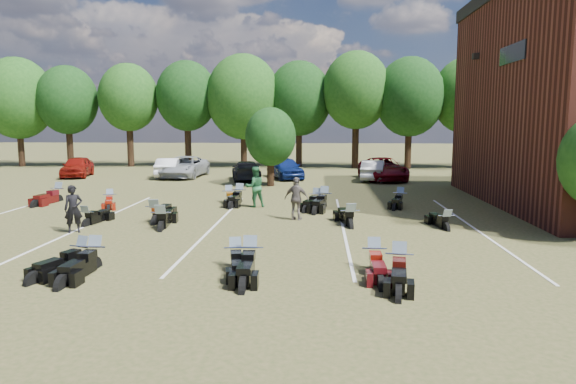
# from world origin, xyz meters

# --- Properties ---
(ground) EXTENTS (160.00, 160.00, 0.00)m
(ground) POSITION_xyz_m (0.00, 0.00, 0.00)
(ground) COLOR brown
(ground) RESTS_ON ground
(car_0) EXTENTS (2.71, 4.69, 1.50)m
(car_0) POSITION_xyz_m (-16.72, 19.96, 0.75)
(car_0) COLOR maroon
(car_0) RESTS_ON ground
(car_1) EXTENTS (2.05, 4.45, 1.42)m
(car_1) POSITION_xyz_m (-9.86, 20.06, 0.71)
(car_1) COLOR silver
(car_1) RESTS_ON ground
(car_2) EXTENTS (2.83, 5.63, 1.53)m
(car_2) POSITION_xyz_m (-8.78, 20.17, 0.76)
(car_2) COLOR #96999E
(car_2) RESTS_ON ground
(car_3) EXTENTS (2.74, 4.88, 1.33)m
(car_3) POSITION_xyz_m (-3.99, 18.54, 0.67)
(car_3) COLOR black
(car_3) RESTS_ON ground
(car_4) EXTENTS (3.21, 4.81, 1.52)m
(car_4) POSITION_xyz_m (-1.33, 19.72, 0.76)
(car_4) COLOR navy
(car_4) RESTS_ON ground
(car_5) EXTENTS (2.12, 4.41, 1.39)m
(car_5) POSITION_xyz_m (4.79, 18.93, 0.70)
(car_5) COLOR beige
(car_5) RESTS_ON ground
(car_6) EXTENTS (3.28, 5.87, 1.55)m
(car_6) POSITION_xyz_m (5.49, 19.21, 0.78)
(car_6) COLOR #5D050E
(car_6) RESTS_ON ground
(car_7) EXTENTS (3.26, 4.83, 1.30)m
(car_7) POSITION_xyz_m (12.71, 19.85, 0.65)
(car_7) COLOR #3E3E43
(car_7) RESTS_ON ground
(person_black) EXTENTS (0.76, 0.68, 1.76)m
(person_black) POSITION_xyz_m (-7.89, 1.32, 0.88)
(person_black) COLOR black
(person_black) RESTS_ON ground
(person_green) EXTENTS (1.15, 1.04, 1.94)m
(person_green) POSITION_xyz_m (-1.98, 7.39, 0.97)
(person_green) COLOR #246236
(person_green) RESTS_ON ground
(person_grey) EXTENTS (1.13, 0.73, 1.78)m
(person_grey) POSITION_xyz_m (0.15, 4.26, 0.89)
(person_grey) COLOR #5E5651
(person_grey) RESTS_ON ground
(motorcycle_1) EXTENTS (0.84, 2.33, 1.28)m
(motorcycle_1) POSITION_xyz_m (-5.12, -3.22, 0.00)
(motorcycle_1) COLOR black
(motorcycle_1) RESTS_ON ground
(motorcycle_2) EXTENTS (1.37, 2.29, 1.22)m
(motorcycle_2) POSITION_xyz_m (-5.57, -3.09, 0.00)
(motorcycle_2) COLOR black
(motorcycle_2) RESTS_ON ground
(motorcycle_3) EXTENTS (0.83, 2.39, 1.32)m
(motorcycle_3) POSITION_xyz_m (-0.80, -3.11, 0.00)
(motorcycle_3) COLOR black
(motorcycle_3) RESTS_ON ground
(motorcycle_4) EXTENTS (1.09, 2.19, 1.17)m
(motorcycle_4) POSITION_xyz_m (-1.24, -2.83, 0.00)
(motorcycle_4) COLOR black
(motorcycle_4) RESTS_ON ground
(motorcycle_5) EXTENTS (1.09, 2.43, 1.30)m
(motorcycle_5) POSITION_xyz_m (3.17, -3.53, 0.00)
(motorcycle_5) COLOR black
(motorcycle_5) RESTS_ON ground
(motorcycle_6) EXTENTS (0.71, 2.22, 1.23)m
(motorcycle_6) POSITION_xyz_m (2.60, -2.82, 0.00)
(motorcycle_6) COLOR #4B0A0F
(motorcycle_6) RESTS_ON ground
(motorcycle_8) EXTENTS (0.81, 2.52, 1.41)m
(motorcycle_8) POSITION_xyz_m (-5.44, 3.08, 0.00)
(motorcycle_8) COLOR black
(motorcycle_8) RESTS_ON ground
(motorcycle_9) EXTENTS (0.98, 2.12, 1.14)m
(motorcycle_9) POSITION_xyz_m (-7.97, 2.50, 0.00)
(motorcycle_9) COLOR black
(motorcycle_9) RESTS_ON ground
(motorcycle_10) EXTENTS (1.07, 2.53, 1.37)m
(motorcycle_10) POSITION_xyz_m (-4.83, 1.90, 0.00)
(motorcycle_10) COLOR black
(motorcycle_10) RESTS_ON ground
(motorcycle_11) EXTENTS (1.12, 2.49, 1.34)m
(motorcycle_11) POSITION_xyz_m (2.27, 2.82, 0.00)
(motorcycle_11) COLOR black
(motorcycle_11) RESTS_ON ground
(motorcycle_13) EXTENTS (0.96, 2.10, 1.13)m
(motorcycle_13) POSITION_xyz_m (5.84, 2.57, 0.00)
(motorcycle_13) COLOR black
(motorcycle_13) RESTS_ON ground
(motorcycle_14) EXTENTS (1.06, 2.53, 1.37)m
(motorcycle_14) POSITION_xyz_m (-12.23, 8.44, 0.00)
(motorcycle_14) COLOR #410909
(motorcycle_14) RESTS_ON ground
(motorcycle_15) EXTENTS (1.30, 2.13, 1.13)m
(motorcycle_15) POSITION_xyz_m (-9.01, 7.25, 0.00)
(motorcycle_15) COLOR maroon
(motorcycle_15) RESTS_ON ground
(motorcycle_16) EXTENTS (0.95, 2.46, 1.34)m
(motorcycle_16) POSITION_xyz_m (-2.93, 8.60, 0.00)
(motorcycle_16) COLOR black
(motorcycle_16) RESTS_ON ground
(motorcycle_17) EXTENTS (1.21, 2.27, 1.21)m
(motorcycle_17) POSITION_xyz_m (-3.45, 8.61, 0.00)
(motorcycle_17) COLOR black
(motorcycle_17) RESTS_ON ground
(motorcycle_18) EXTENTS (1.34, 2.63, 1.40)m
(motorcycle_18) POSITION_xyz_m (1.30, 7.40, 0.00)
(motorcycle_18) COLOR black
(motorcycle_18) RESTS_ON ground
(motorcycle_19) EXTENTS (1.33, 2.37, 1.26)m
(motorcycle_19) POSITION_xyz_m (0.93, 7.55, 0.00)
(motorcycle_19) COLOR black
(motorcycle_19) RESTS_ON ground
(motorcycle_20) EXTENTS (1.32, 2.27, 1.21)m
(motorcycle_20) POSITION_xyz_m (5.02, 8.37, 0.00)
(motorcycle_20) COLOR black
(motorcycle_20) RESTS_ON ground
(tree_line) EXTENTS (56.00, 6.00, 9.79)m
(tree_line) POSITION_xyz_m (-1.00, 29.00, 6.31)
(tree_line) COLOR black
(tree_line) RESTS_ON ground
(young_tree_midfield) EXTENTS (3.20, 3.20, 4.70)m
(young_tree_midfield) POSITION_xyz_m (-2.00, 15.50, 3.09)
(young_tree_midfield) COLOR black
(young_tree_midfield) RESTS_ON ground
(parking_lines) EXTENTS (20.10, 14.00, 0.01)m
(parking_lines) POSITION_xyz_m (-3.00, 3.00, 0.01)
(parking_lines) COLOR silver
(parking_lines) RESTS_ON ground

